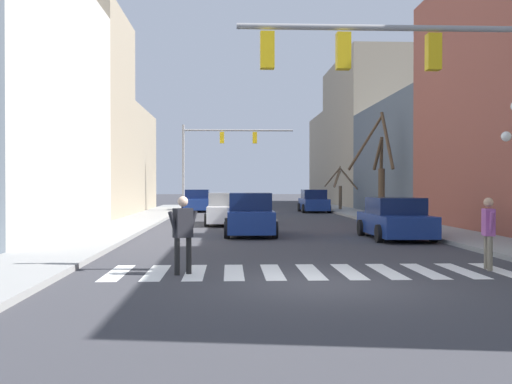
# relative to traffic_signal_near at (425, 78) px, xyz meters

# --- Properties ---
(ground_plane) EXTENTS (240.00, 240.00, 0.00)m
(ground_plane) POSITION_rel_traffic_signal_near_xyz_m (-2.64, -1.63, -4.53)
(ground_plane) COLOR #38383D
(building_row_left) EXTENTS (6.00, 45.23, 12.24)m
(building_row_left) POSITION_rel_traffic_signal_near_xyz_m (-13.79, 15.00, 0.44)
(building_row_left) COLOR #515B66
(building_row_left) RESTS_ON ground_plane
(building_row_right) EXTENTS (6.00, 68.69, 13.66)m
(building_row_right) POSITION_rel_traffic_signal_near_xyz_m (8.51, 26.37, 1.23)
(building_row_right) COLOR tan
(building_row_right) RESTS_ON ground_plane
(crosswalk_stripes) EXTENTS (9.45, 2.60, 0.01)m
(crosswalk_stripes) POSITION_rel_traffic_signal_near_xyz_m (-2.64, 0.20, -4.53)
(crosswalk_stripes) COLOR white
(crosswalk_stripes) RESTS_ON ground_plane
(traffic_signal_near) EXTENTS (7.13, 0.28, 6.08)m
(traffic_signal_near) POSITION_rel_traffic_signal_near_xyz_m (0.00, 0.00, 0.00)
(traffic_signal_near) COLOR gray
(traffic_signal_near) RESTS_ON ground_plane
(traffic_signal_far) EXTENTS (8.22, 0.28, 6.49)m
(traffic_signal_far) POSITION_rel_traffic_signal_near_xyz_m (-5.52, 30.69, 0.25)
(traffic_signal_far) COLOR gray
(traffic_signal_far) RESTS_ON ground_plane
(car_driving_away_lane) EXTENTS (2.16, 4.59, 1.68)m
(car_driving_away_lane) POSITION_rel_traffic_signal_near_xyz_m (-6.99, 32.07, -3.74)
(car_driving_away_lane) COLOR navy
(car_driving_away_lane) RESTS_ON ground_plane
(car_parked_left_near) EXTENTS (1.96, 4.82, 1.63)m
(car_parked_left_near) POSITION_rel_traffic_signal_near_xyz_m (-4.79, 17.04, -3.77)
(car_parked_left_near) COLOR white
(car_parked_left_near) RESTS_ON ground_plane
(car_parked_right_mid) EXTENTS (2.07, 4.36, 1.69)m
(car_parked_right_mid) POSITION_rel_traffic_signal_near_xyz_m (1.75, 30.69, -3.74)
(car_parked_right_mid) COLOR navy
(car_parked_right_mid) RESTS_ON ground_plane
(car_parked_left_far) EXTENTS (2.05, 4.21, 1.72)m
(car_parked_left_far) POSITION_rel_traffic_signal_near_xyz_m (-3.72, 10.30, -3.73)
(car_parked_left_far) COLOR navy
(car_parked_left_far) RESTS_ON ground_plane
(car_driving_toward_lane) EXTENTS (2.15, 4.73, 1.56)m
(car_driving_toward_lane) POSITION_rel_traffic_signal_near_xyz_m (1.71, 8.61, -3.79)
(car_driving_toward_lane) COLOR navy
(car_driving_toward_lane) RESTS_ON ground_plane
(pedestrian_on_left_sidewalk) EXTENTS (0.68, 0.51, 1.78)m
(pedestrian_on_left_sidewalk) POSITION_rel_traffic_signal_near_xyz_m (-5.60, -0.10, -3.48)
(pedestrian_on_left_sidewalk) COLOR black
(pedestrian_on_left_sidewalk) RESTS_ON ground_plane
(pedestrian_on_right_sidewalk) EXTENTS (0.29, 0.75, 1.73)m
(pedestrian_on_right_sidewalk) POSITION_rel_traffic_signal_near_xyz_m (1.65, 0.30, -3.50)
(pedestrian_on_right_sidewalk) COLOR #7A705B
(pedestrian_on_right_sidewalk) RESTS_ON ground_plane
(street_tree_right_far) EXTENTS (2.58, 1.20, 3.39)m
(street_tree_right_far) POSITION_rel_traffic_signal_near_xyz_m (4.15, 32.81, -2.73)
(street_tree_right_far) COLOR brown
(street_tree_right_far) RESTS_ON sidewalk_right
(street_tree_left_near) EXTENTS (2.48, 2.66, 6.16)m
(street_tree_left_near) POSITION_rel_traffic_signal_near_xyz_m (4.27, 20.86, -1.69)
(street_tree_left_near) COLOR brown
(street_tree_left_near) RESTS_ON sidewalk_right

